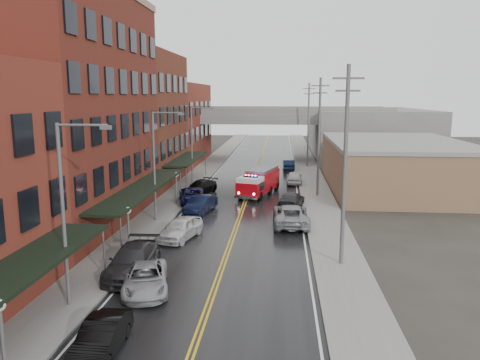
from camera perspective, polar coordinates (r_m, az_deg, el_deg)
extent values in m
cube|color=black|center=(43.99, 0.46, -3.19)|extent=(11.00, 160.00, 0.02)
cube|color=slate|center=(45.15, -8.83, -2.88)|extent=(3.00, 160.00, 0.15)
cube|color=slate|center=(44.01, 9.99, -3.25)|extent=(3.00, 160.00, 0.15)
cube|color=gray|center=(44.78, -6.78, -2.93)|extent=(0.30, 160.00, 0.15)
cube|color=gray|center=(43.90, 7.84, -3.23)|extent=(0.30, 160.00, 0.15)
cube|color=#591F17|center=(39.42, -20.26, 7.84)|extent=(9.00, 20.00, 18.00)
cube|color=#59241A|center=(55.80, -12.47, 7.20)|extent=(9.00, 15.00, 15.00)
cube|color=maroon|center=(72.74, -8.27, 6.80)|extent=(9.00, 20.00, 12.00)
cube|color=#926D4E|center=(54.67, 18.32, 1.59)|extent=(14.00, 22.00, 5.00)
cube|color=slate|center=(84.15, 15.13, 5.64)|extent=(18.00, 30.00, 8.00)
cube|color=black|center=(21.21, -26.96, -10.82)|extent=(2.60, 16.00, 0.18)
cylinder|color=slate|center=(27.58, -16.23, -8.61)|extent=(0.10, 0.10, 3.00)
cube|color=black|center=(38.00, -11.76, -0.94)|extent=(2.60, 18.00, 0.18)
cylinder|color=slate|center=(30.07, -14.29, -6.94)|extent=(0.10, 0.10, 3.00)
cylinder|color=slate|center=(46.16, -7.26, -0.74)|extent=(0.10, 0.10, 3.00)
cube|color=black|center=(54.75, -6.49, 2.59)|extent=(2.60, 13.00, 0.18)
cylinder|color=slate|center=(48.85, -6.56, -0.12)|extent=(0.10, 0.10, 3.00)
cylinder|color=slate|center=(60.69, -4.25, 1.94)|extent=(0.10, 0.10, 3.00)
cylinder|color=#59595B|center=(19.75, -26.92, -17.46)|extent=(0.14, 0.14, 2.80)
cylinder|color=#59595B|center=(31.56, -13.41, -6.28)|extent=(0.14, 0.14, 2.80)
sphere|color=silver|center=(31.18, -13.52, -3.63)|extent=(0.44, 0.44, 0.44)
cylinder|color=#59595B|center=(44.66, -7.75, -1.25)|extent=(0.14, 0.14, 2.80)
sphere|color=silver|center=(44.39, -7.80, 0.65)|extent=(0.44, 0.44, 0.44)
cylinder|color=#59595B|center=(23.77, -20.74, -4.36)|extent=(0.18, 0.18, 9.00)
cylinder|color=#59595B|center=(22.60, -18.68, 6.36)|extent=(2.40, 0.12, 0.12)
cube|color=#59595B|center=(22.19, -16.05, 6.18)|extent=(0.50, 0.22, 0.18)
cylinder|color=#59595B|center=(38.49, -10.42, 1.52)|extent=(0.18, 0.18, 9.00)
cylinder|color=#59595B|center=(37.78, -8.86, 8.11)|extent=(2.40, 0.12, 0.12)
cube|color=#59595B|center=(37.54, -7.22, 7.99)|extent=(0.50, 0.22, 0.18)
cylinder|color=#59595B|center=(53.95, -5.90, 4.09)|extent=(0.18, 0.18, 9.00)
cylinder|color=#59595B|center=(53.45, -4.71, 8.78)|extent=(2.40, 0.12, 0.12)
cube|color=#59595B|center=(53.27, -3.53, 8.69)|extent=(0.50, 0.22, 0.18)
cylinder|color=#59595B|center=(28.22, 12.65, 1.39)|extent=(0.24, 0.24, 12.00)
cube|color=#59595B|center=(27.92, 13.08, 11.99)|extent=(1.80, 0.12, 0.12)
cube|color=#59595B|center=(27.90, 13.02, 10.56)|extent=(1.40, 0.12, 0.12)
cylinder|color=#59595B|center=(47.98, 9.60, 5.04)|extent=(0.24, 0.24, 12.00)
cube|color=#59595B|center=(47.81, 9.78, 11.26)|extent=(1.80, 0.12, 0.12)
cube|color=#59595B|center=(47.80, 9.76, 10.42)|extent=(1.40, 0.12, 0.12)
cylinder|color=#59595B|center=(67.89, 8.32, 6.56)|extent=(0.24, 0.24, 12.00)
cube|color=#59595B|center=(67.76, 8.43, 10.95)|extent=(1.80, 0.12, 0.12)
cube|color=#59595B|center=(67.76, 8.42, 10.36)|extent=(1.40, 0.12, 0.12)
cube|color=slate|center=(74.81, 2.48, 7.56)|extent=(40.00, 10.00, 1.50)
cube|color=slate|center=(76.39, -5.84, 4.75)|extent=(1.60, 8.00, 6.00)
cube|color=slate|center=(75.38, 10.87, 4.55)|extent=(1.60, 8.00, 6.00)
cube|color=#AE0810|center=(49.65, 2.72, 0.02)|extent=(3.63, 5.51, 1.93)
cube|color=#AE0810|center=(46.38, 1.29, -1.05)|extent=(2.88, 2.94, 1.38)
cube|color=silver|center=(46.21, 1.30, 0.07)|extent=(2.72, 2.74, 0.46)
cube|color=black|center=(46.50, 1.37, -0.67)|extent=(2.64, 2.07, 0.74)
cube|color=slate|center=(49.47, 2.74, 1.28)|extent=(3.31, 5.09, 0.28)
cube|color=black|center=(46.16, 1.30, 0.44)|extent=(1.49, 0.66, 0.13)
sphere|color=#FF0C0C|center=(46.32, 0.71, 0.57)|extent=(0.18, 0.18, 0.18)
sphere|color=#1933FF|center=(45.97, 1.89, 0.49)|extent=(0.18, 0.18, 0.18)
cylinder|color=black|center=(46.79, 0.08, -1.81)|extent=(0.97, 0.57, 0.92)
cylinder|color=black|center=(46.10, 2.43, -2.00)|extent=(0.97, 0.57, 0.92)
cylinder|color=black|center=(49.74, 1.44, -1.09)|extent=(0.97, 0.57, 0.92)
cylinder|color=black|center=(49.09, 3.66, -1.26)|extent=(0.97, 0.57, 0.92)
cylinder|color=black|center=(51.86, 2.31, -0.62)|extent=(0.97, 0.57, 0.92)
cylinder|color=black|center=(51.25, 4.45, -0.78)|extent=(0.97, 0.57, 0.92)
imported|color=black|center=(20.49, -16.56, -17.95)|extent=(1.56, 4.19, 1.37)
imported|color=#94979C|center=(25.75, -11.45, -11.70)|extent=(3.47, 5.38, 1.38)
imported|color=#28282B|center=(28.06, -12.96, -9.58)|extent=(2.51, 5.81, 1.67)
imported|color=silver|center=(34.18, -7.25, -5.85)|extent=(2.96, 4.98, 1.59)
imported|color=black|center=(41.57, -4.82, -2.96)|extent=(2.54, 4.83, 1.51)
imported|color=#111141|center=(45.12, -5.82, -1.98)|extent=(3.56, 5.60, 1.44)
imported|color=black|center=(49.41, -4.85, -0.89)|extent=(3.52, 5.34, 1.44)
imported|color=gray|center=(37.65, 6.19, -4.26)|extent=(2.94, 6.08, 1.67)
imported|color=#262628|center=(43.51, 6.27, -2.45)|extent=(2.82, 5.19, 1.43)
imported|color=silver|center=(55.29, 6.63, 0.30)|extent=(1.84, 4.44, 1.51)
imported|color=black|center=(65.55, 5.93, 1.84)|extent=(1.67, 4.42, 1.44)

